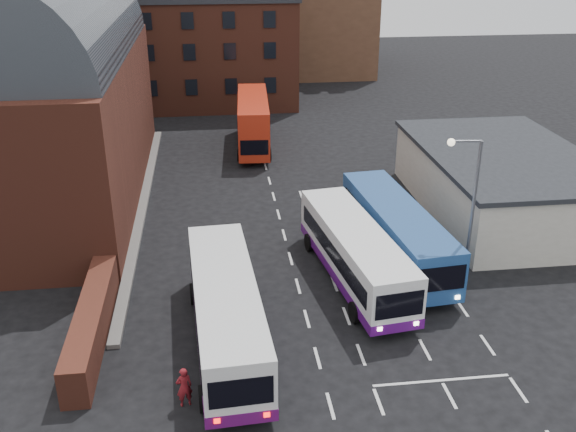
{
  "coord_description": "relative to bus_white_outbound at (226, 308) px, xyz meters",
  "views": [
    {
      "loc": [
        -4.23,
        -24.14,
        17.65
      ],
      "look_at": [
        0.0,
        10.0,
        2.2
      ],
      "focal_mm": 40.0,
      "sensor_mm": 36.0,
      "label": 1
    }
  ],
  "objects": [
    {
      "name": "bus_red_double",
      "position": [
        3.39,
        29.08,
        0.41
      ],
      "size": [
        3.3,
        11.25,
        4.45
      ],
      "rotation": [
        0.0,
        0.0,
        3.08
      ],
      "color": "red",
      "rests_on": "ground"
    },
    {
      "name": "castle_keep",
      "position": [
        9.98,
        65.22,
        4.05
      ],
      "size": [
        22.0,
        22.0,
        12.0
      ],
      "primitive_type": "cube",
      "color": "brown",
      "rests_on": "ground"
    },
    {
      "name": "ground",
      "position": [
        3.98,
        -0.78,
        -1.95
      ],
      "size": [
        180.0,
        180.0,
        0.0
      ],
      "primitive_type": "plane",
      "color": "black"
    },
    {
      "name": "pedestrian_beige",
      "position": [
        0.07,
        -2.54,
        -1.17
      ],
      "size": [
        0.78,
        0.61,
        1.57
      ],
      "primitive_type": "imported",
      "rotation": [
        0.0,
        0.0,
        3.17
      ],
      "color": "beige",
      "rests_on": "ground"
    },
    {
      "name": "bus_white_inbound",
      "position": [
        7.07,
        4.98,
        -0.06
      ],
      "size": [
        4.19,
        11.97,
        3.2
      ],
      "rotation": [
        0.0,
        0.0,
        3.27
      ],
      "color": "white",
      "rests_on": "ground"
    },
    {
      "name": "forecourt_wall",
      "position": [
        -6.22,
        1.22,
        -1.05
      ],
      "size": [
        1.2,
        10.0,
        1.8
      ],
      "primitive_type": "cube",
      "color": "#602B1E",
      "rests_on": "ground"
    },
    {
      "name": "cream_building",
      "position": [
        18.98,
        13.22,
        0.2
      ],
      "size": [
        10.4,
        16.4,
        4.25
      ],
      "color": "beige",
      "rests_on": "ground"
    },
    {
      "name": "bus_white_outbound",
      "position": [
        0.0,
        0.0,
        0.0
      ],
      "size": [
        3.59,
        12.26,
        3.31
      ],
      "rotation": [
        0.0,
        0.0,
        0.06
      ],
      "color": "white",
      "rests_on": "ground"
    },
    {
      "name": "pedestrian_red",
      "position": [
        -1.85,
        -3.98,
        -1.05
      ],
      "size": [
        0.75,
        0.59,
        1.8
      ],
      "primitive_type": "imported",
      "rotation": [
        0.0,
        0.0,
        3.42
      ],
      "color": "maroon",
      "rests_on": "ground"
    },
    {
      "name": "railway_station",
      "position": [
        -11.52,
        20.22,
        5.68
      ],
      "size": [
        12.0,
        28.0,
        16.0
      ],
      "color": "#602B1E",
      "rests_on": "ground"
    },
    {
      "name": "street_lamp",
      "position": [
        12.28,
        3.19,
        3.18
      ],
      "size": [
        1.73,
        0.42,
        8.5
      ],
      "rotation": [
        0.0,
        0.0,
        -0.1
      ],
      "color": "slate",
      "rests_on": "ground"
    },
    {
      "name": "brick_terrace",
      "position": [
        -2.02,
        45.22,
        3.55
      ],
      "size": [
        22.0,
        10.0,
        11.0
      ],
      "primitive_type": "cube",
      "color": "brown",
      "rests_on": "ground"
    },
    {
      "name": "bus_blue",
      "position": [
        9.98,
        7.16,
        -0.0
      ],
      "size": [
        3.91,
        12.31,
        3.3
      ],
      "rotation": [
        0.0,
        0.0,
        3.23
      ],
      "color": "#224B8A",
      "rests_on": "ground"
    }
  ]
}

